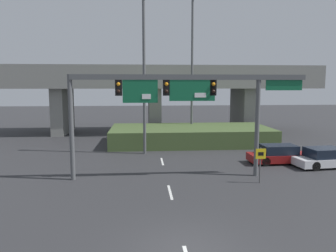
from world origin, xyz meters
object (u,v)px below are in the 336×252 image
object	(u,v)px
signal_gantry	(180,95)
parked_sedan_near_right	(280,155)
parked_sedan_mid_right	(326,158)
highway_light_pole_near	(144,71)
highway_light_pole_far	(192,66)
speed_limit_sign	(260,160)

from	to	relation	value
signal_gantry	parked_sedan_near_right	distance (m)	9.55
parked_sedan_near_right	parked_sedan_mid_right	size ratio (longest dim) A/B	1.00
parked_sedan_near_right	parked_sedan_mid_right	bearing A→B (deg)	-27.32
signal_gantry	highway_light_pole_near	size ratio (longest dim) A/B	1.12
signal_gantry	highway_light_pole_far	world-z (taller)	highway_light_pole_far
signal_gantry	highway_light_pole_far	bearing A→B (deg)	78.69
parked_sedan_near_right	parked_sedan_mid_right	distance (m)	3.03
signal_gantry	parked_sedan_mid_right	size ratio (longest dim) A/B	3.03
highway_light_pole_far	parked_sedan_near_right	world-z (taller)	highway_light_pole_far
signal_gantry	highway_light_pole_near	world-z (taller)	highway_light_pole_near
parked_sedan_mid_right	highway_light_pole_far	bearing A→B (deg)	114.49
speed_limit_sign	highway_light_pole_far	xyz separation A→B (m)	(-1.64, 16.11, 6.36)
parked_sedan_near_right	parked_sedan_mid_right	world-z (taller)	parked_sedan_near_right
speed_limit_sign	parked_sedan_mid_right	bearing A→B (deg)	29.49
parked_sedan_near_right	parked_sedan_mid_right	xyz separation A→B (m)	(2.72, -1.33, -0.00)
signal_gantry	highway_light_pole_far	distance (m)	15.07
highway_light_pole_near	parked_sedan_mid_right	world-z (taller)	highway_light_pole_near
signal_gantry	highway_light_pole_near	distance (m)	7.82
highway_light_pole_far	parked_sedan_mid_right	world-z (taller)	highway_light_pole_far
signal_gantry	speed_limit_sign	distance (m)	6.10
signal_gantry	highway_light_pole_near	bearing A→B (deg)	106.29
parked_sedan_mid_right	signal_gantry	bearing A→B (deg)	-176.62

